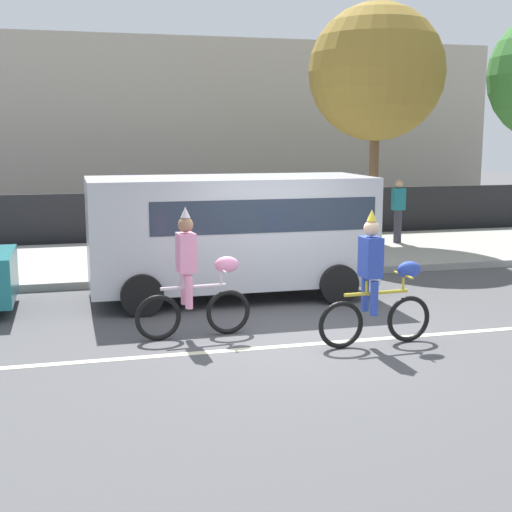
{
  "coord_description": "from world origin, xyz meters",
  "views": [
    {
      "loc": [
        -3.23,
        -9.68,
        2.93
      ],
      "look_at": [
        -0.37,
        1.2,
        1.0
      ],
      "focal_mm": 50.0,
      "sensor_mm": 36.0,
      "label": 1
    }
  ],
  "objects_px": {
    "parade_cyclist_cobalt": "(377,286)",
    "pedestrian_onlooker": "(398,210)",
    "parked_van_silver": "(234,227)",
    "parade_cyclist_pink": "(194,281)"
  },
  "relations": [
    {
      "from": "parade_cyclist_pink",
      "to": "parked_van_silver",
      "type": "height_order",
      "value": "parked_van_silver"
    },
    {
      "from": "parade_cyclist_pink",
      "to": "pedestrian_onlooker",
      "type": "distance_m",
      "value": 9.36
    },
    {
      "from": "parked_van_silver",
      "to": "pedestrian_onlooker",
      "type": "xyz_separation_m",
      "value": [
        5.33,
        4.34,
        -0.27
      ]
    },
    {
      "from": "parade_cyclist_pink",
      "to": "parked_van_silver",
      "type": "xyz_separation_m",
      "value": [
        1.15,
        2.41,
        0.44
      ]
    },
    {
      "from": "parked_van_silver",
      "to": "pedestrian_onlooker",
      "type": "height_order",
      "value": "parked_van_silver"
    },
    {
      "from": "parade_cyclist_cobalt",
      "to": "pedestrian_onlooker",
      "type": "height_order",
      "value": "parade_cyclist_cobalt"
    },
    {
      "from": "pedestrian_onlooker",
      "to": "parade_cyclist_cobalt",
      "type": "bearing_deg",
      "value": -117.67
    },
    {
      "from": "pedestrian_onlooker",
      "to": "parked_van_silver",
      "type": "bearing_deg",
      "value": -140.86
    },
    {
      "from": "parade_cyclist_pink",
      "to": "parade_cyclist_cobalt",
      "type": "height_order",
      "value": "same"
    },
    {
      "from": "parked_van_silver",
      "to": "pedestrian_onlooker",
      "type": "distance_m",
      "value": 6.87
    }
  ]
}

